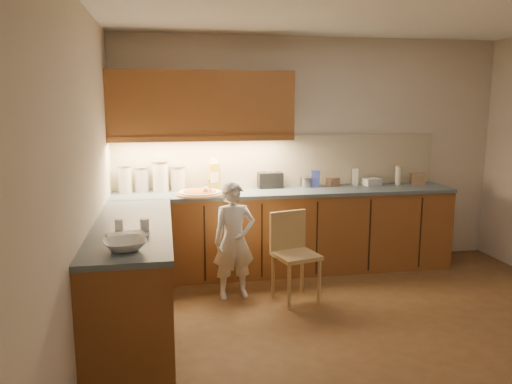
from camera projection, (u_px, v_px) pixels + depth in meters
room at (388, 129)px, 3.78m from camera, size 4.54×4.50×2.62m
l_counter at (243, 244)px, 5.04m from camera, size 3.77×2.62×0.92m
backsplash at (280, 161)px, 5.72m from camera, size 3.75×0.02×0.58m
upper_cabinets at (201, 105)px, 5.29m from camera, size 1.95×0.36×0.73m
pizza_on_board at (200, 193)px, 5.19m from camera, size 0.49×0.49×0.20m
child at (234, 241)px, 4.78m from camera, size 0.45×0.32×1.13m
wooden_chair at (293, 249)px, 4.76m from camera, size 0.46×0.46×0.84m
mixing_bowl at (125, 245)px, 3.26m from camera, size 0.33×0.33×0.07m
canister_a at (125, 179)px, 5.29m from camera, size 0.15×0.15×0.30m
canister_b at (142, 179)px, 5.36m from camera, size 0.15×0.15×0.27m
canister_c at (160, 176)px, 5.37m from camera, size 0.18×0.18×0.33m
canister_d at (178, 178)px, 5.44m from camera, size 0.17×0.17×0.27m
oil_jug at (214, 176)px, 5.48m from camera, size 0.14×0.12×0.35m
toaster at (270, 180)px, 5.62m from camera, size 0.28×0.16×0.18m
steel_pot at (306, 182)px, 5.69m from camera, size 0.15×0.15×0.12m
blue_box at (315, 179)px, 5.67m from camera, size 0.11×0.08×0.19m
card_box_a at (333, 182)px, 5.76m from camera, size 0.16×0.13×0.10m
white_bottle at (355, 177)px, 5.82m from camera, size 0.08×0.08×0.19m
flat_pack at (372, 182)px, 5.82m from camera, size 0.22×0.18×0.08m
tall_jar at (398, 175)px, 5.84m from camera, size 0.07×0.07×0.22m
card_box_b at (417, 179)px, 5.90m from camera, size 0.18×0.16×0.12m
dough_cloth at (127, 236)px, 3.57m from camera, size 0.31×0.27×0.02m
spice_jar_a at (119, 225)px, 3.77m from camera, size 0.06×0.06×0.08m
spice_jar_b at (145, 225)px, 3.75m from camera, size 0.09×0.09×0.09m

